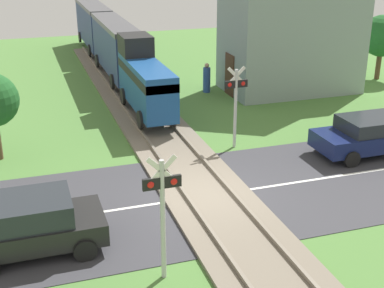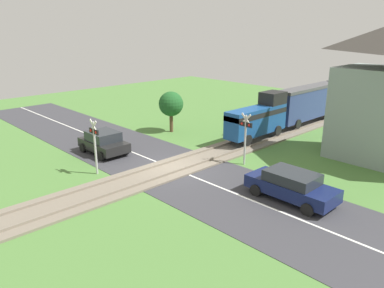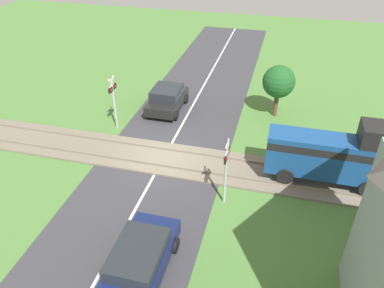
{
  "view_description": "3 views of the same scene",
  "coord_description": "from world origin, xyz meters",
  "px_view_note": "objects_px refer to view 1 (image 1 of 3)",
  "views": [
    {
      "loc": [
        -5.15,
        -14.12,
        7.74
      ],
      "look_at": [
        0.0,
        1.54,
        1.2
      ],
      "focal_mm": 50.0,
      "sensor_mm": 36.0,
      "label": 1
    },
    {
      "loc": [
        15.65,
        -13.41,
        8.06
      ],
      "look_at": [
        0.0,
        1.54,
        1.2
      ],
      "focal_mm": 35.0,
      "sensor_mm": 36.0,
      "label": 2
    },
    {
      "loc": [
        14.86,
        5.37,
        11.29
      ],
      "look_at": [
        0.0,
        1.54,
        1.2
      ],
      "focal_mm": 35.0,
      "sensor_mm": 36.0,
      "label": 3
    }
  ],
  "objects_px": {
    "crossing_signal_west_approach": "(162,202)",
    "station_building": "(293,10)",
    "car_near_crossing": "(33,223)",
    "pedestrian_by_station": "(207,79)",
    "crossing_signal_east_approach": "(236,96)",
    "car_far_side": "(372,134)",
    "train": "(112,43)"
  },
  "relations": [
    {
      "from": "car_near_crossing",
      "to": "pedestrian_by_station",
      "type": "height_order",
      "value": "pedestrian_by_station"
    },
    {
      "from": "car_far_side",
      "to": "crossing_signal_west_approach",
      "type": "bearing_deg",
      "value": -151.73
    },
    {
      "from": "station_building",
      "to": "train",
      "type": "bearing_deg",
      "value": 144.15
    },
    {
      "from": "crossing_signal_west_approach",
      "to": "crossing_signal_east_approach",
      "type": "bearing_deg",
      "value": 56.42
    },
    {
      "from": "train",
      "to": "crossing_signal_west_approach",
      "type": "relative_size",
      "value": 6.9
    },
    {
      "from": "train",
      "to": "car_far_side",
      "type": "bearing_deg",
      "value": -64.64
    },
    {
      "from": "car_far_side",
      "to": "car_near_crossing",
      "type": "bearing_deg",
      "value": -166.82
    },
    {
      "from": "train",
      "to": "crossing_signal_west_approach",
      "type": "distance_m",
      "value": 20.03
    },
    {
      "from": "train",
      "to": "station_building",
      "type": "distance_m",
      "value": 10.39
    },
    {
      "from": "crossing_signal_east_approach",
      "to": "car_far_side",
      "type": "bearing_deg",
      "value": -25.42
    },
    {
      "from": "crossing_signal_west_approach",
      "to": "station_building",
      "type": "xyz_separation_m",
      "value": [
        10.63,
        13.95,
        2.1
      ]
    },
    {
      "from": "car_far_side",
      "to": "crossing_signal_west_approach",
      "type": "distance_m",
      "value": 10.78
    },
    {
      "from": "car_near_crossing",
      "to": "car_far_side",
      "type": "height_order",
      "value": "car_near_crossing"
    },
    {
      "from": "crossing_signal_west_approach",
      "to": "station_building",
      "type": "bearing_deg",
      "value": 52.68
    },
    {
      "from": "car_near_crossing",
      "to": "car_far_side",
      "type": "distance_m",
      "value": 12.63
    },
    {
      "from": "train",
      "to": "car_far_side",
      "type": "height_order",
      "value": "train"
    },
    {
      "from": "crossing_signal_east_approach",
      "to": "station_building",
      "type": "relative_size",
      "value": 0.37
    },
    {
      "from": "car_far_side",
      "to": "pedestrian_by_station",
      "type": "xyz_separation_m",
      "value": [
        -3.05,
        9.74,
        -0.06
      ]
    },
    {
      "from": "train",
      "to": "car_near_crossing",
      "type": "xyz_separation_m",
      "value": [
        -5.28,
        -17.7,
        -1.11
      ]
    },
    {
      "from": "car_near_crossing",
      "to": "pedestrian_by_station",
      "type": "bearing_deg",
      "value": 53.77
    },
    {
      "from": "car_near_crossing",
      "to": "crossing_signal_east_approach",
      "type": "bearing_deg",
      "value": 33.4
    },
    {
      "from": "car_near_crossing",
      "to": "pedestrian_by_station",
      "type": "relative_size",
      "value": 2.36
    },
    {
      "from": "car_far_side",
      "to": "crossing_signal_west_approach",
      "type": "xyz_separation_m",
      "value": [
        -9.43,
        -5.07,
        1.27
      ]
    },
    {
      "from": "train",
      "to": "car_far_side",
      "type": "relative_size",
      "value": 5.04
    },
    {
      "from": "crossing_signal_east_approach",
      "to": "car_near_crossing",
      "type": "bearing_deg",
      "value": -146.6
    },
    {
      "from": "car_far_side",
      "to": "pedestrian_by_station",
      "type": "height_order",
      "value": "pedestrian_by_station"
    },
    {
      "from": "car_near_crossing",
      "to": "car_far_side",
      "type": "relative_size",
      "value": 0.83
    },
    {
      "from": "train",
      "to": "crossing_signal_west_approach",
      "type": "bearing_deg",
      "value": -96.91
    },
    {
      "from": "car_far_side",
      "to": "pedestrian_by_station",
      "type": "distance_m",
      "value": 10.21
    },
    {
      "from": "car_near_crossing",
      "to": "station_building",
      "type": "height_order",
      "value": "station_building"
    },
    {
      "from": "crossing_signal_west_approach",
      "to": "pedestrian_by_station",
      "type": "distance_m",
      "value": 16.18
    },
    {
      "from": "car_near_crossing",
      "to": "crossing_signal_east_approach",
      "type": "height_order",
      "value": "crossing_signal_east_approach"
    }
  ]
}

